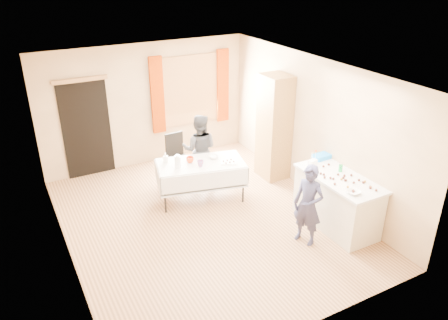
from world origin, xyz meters
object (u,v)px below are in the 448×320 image
party_table (201,177)px  cabinet (274,127)px  counter (337,201)px  woman (200,149)px  chair (179,165)px  girl (308,205)px

party_table → cabinet: bearing=19.3°
counter → woman: woman is taller
chair → woman: size_ratio=0.66×
counter → chair: 3.31m
girl → chair: bearing=173.8°
cabinet → chair: bearing=155.3°
girl → cabinet: bearing=135.9°
counter → cabinet: bearing=87.2°
chair → woman: bearing=-54.8°
party_table → woman: (0.27, 0.61, 0.27)m
counter → chair: (-1.66, 2.86, -0.17)m
girl → party_table: bearing=-179.6°
counter → chair: chair is taller
cabinet → girl: (-0.84, -2.19, -0.39)m
cabinet → party_table: 1.83m
woman → girl: bearing=135.9°
woman → counter: bearing=151.2°
chair → cabinet: bearing=-29.1°
chair → woman: 0.65m
girl → woman: size_ratio=0.93×
counter → woman: (-1.35, 2.48, 0.26)m
party_table → chair: 0.99m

